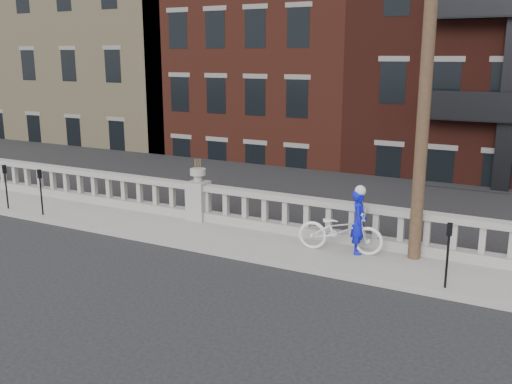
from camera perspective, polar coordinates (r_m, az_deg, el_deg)
ground at (r=13.58m, az=-15.07°, el=-7.33°), size 120.00×120.00×0.00m
sidewalk at (r=15.74m, az=-7.64°, el=-3.80°), size 32.00×2.20×0.15m
balustrade at (r=16.33m, az=-5.76°, el=-1.04°), size 28.00×0.34×1.03m
planter_pedestal at (r=16.28m, az=-5.78°, el=-0.40°), size 0.55×0.55×1.76m
lower_level at (r=33.31m, az=13.85°, el=9.52°), size 80.00×44.00×20.80m
utility_pole at (r=13.03m, az=16.94°, el=15.20°), size 1.60×0.28×10.00m
parking_meter_b at (r=18.89m, az=-23.76°, el=0.96°), size 0.10×0.09×1.36m
parking_meter_c at (r=17.75m, az=-20.74°, el=0.49°), size 0.10×0.09×1.36m
parking_meter_d at (r=12.01m, az=18.66°, el=-5.31°), size 0.10×0.09×1.36m
bicycle at (r=13.70m, az=8.43°, el=-3.80°), size 2.11×0.99×1.07m
cyclist at (r=13.62m, az=10.26°, el=-2.95°), size 0.49×0.63×1.54m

